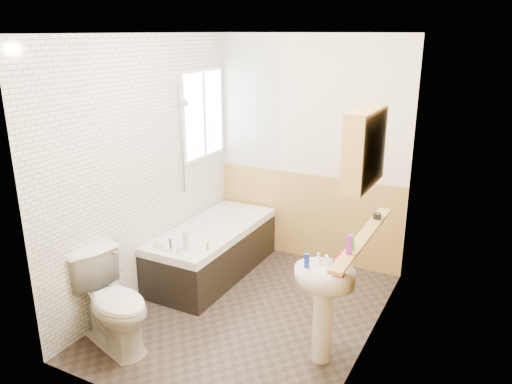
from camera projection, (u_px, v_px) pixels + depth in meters
floor at (249, 313)px, 4.67m from camera, size 2.80×2.80×0.00m
ceiling at (247, 33)px, 3.89m from camera, size 2.80×2.80×0.00m
wall_back at (309, 152)px, 5.47m from camera, size 2.20×0.02×2.50m
wall_front at (140, 246)px, 3.09m from camera, size 2.20×0.02×2.50m
wall_left at (146, 170)px, 4.77m from camera, size 0.02×2.80×2.50m
wall_right at (376, 206)px, 3.79m from camera, size 0.02×2.80×2.50m
wainscot_right at (366, 293)px, 4.03m from camera, size 0.01×2.80×1.00m
wainscot_front at (150, 347)px, 3.34m from camera, size 2.20×0.01×1.00m
wainscot_back at (306, 216)px, 5.68m from camera, size 2.20×0.01×1.00m
tile_cladding_left at (148, 170)px, 4.76m from camera, size 0.01×2.80×2.50m
tile_return_back at (250, 102)px, 5.61m from camera, size 0.75×0.01×1.50m
window at (204, 114)px, 5.43m from camera, size 0.03×0.79×0.99m
bathtub at (213, 249)px, 5.36m from camera, size 0.70×1.63×0.68m
shower_riser at (183, 130)px, 5.08m from camera, size 0.10×0.07×1.12m
toilet at (113, 302)px, 4.09m from camera, size 0.90×0.67×0.79m
sink at (324, 296)px, 3.84m from camera, size 0.47×0.38×0.91m
pine_shelf at (364, 237)px, 3.88m from camera, size 0.10×1.38×0.03m
medicine_cabinet at (364, 148)px, 3.62m from camera, size 0.16×0.63×0.57m
foam_can at (349, 244)px, 3.53m from camera, size 0.05×0.05×0.15m
green_bottle at (353, 236)px, 3.59m from camera, size 0.05×0.05×0.22m
black_jar at (377, 216)px, 4.21m from camera, size 0.09×0.09×0.05m
soap_bottle at (339, 270)px, 3.66m from camera, size 0.11×0.20×0.09m
clear_bottle at (307, 261)px, 3.77m from camera, size 0.05×0.05×0.11m
blue_gel at (186, 241)px, 4.69m from camera, size 0.05×0.04×0.19m
cream_jar at (158, 244)px, 4.80m from camera, size 0.09×0.09×0.04m
orange_bottle at (208, 246)px, 4.72m from camera, size 0.03×0.03×0.08m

